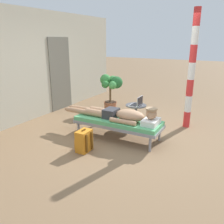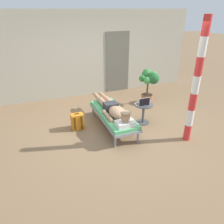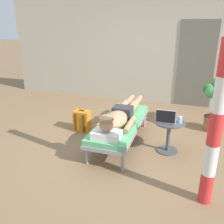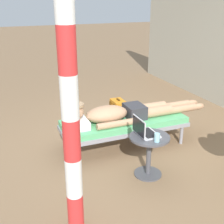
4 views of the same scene
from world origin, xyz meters
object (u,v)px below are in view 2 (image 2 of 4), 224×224
side_table (143,110)px  drink_glass (149,101)px  laptop (143,103)px  potted_plant (149,83)px  person_reclining (114,109)px  lounge_chair (113,115)px  porch_post (196,85)px  backpack (78,122)px

side_table → drink_glass: bearing=3.1°
laptop → potted_plant: size_ratio=0.30×
person_reclining → potted_plant: bearing=34.1°
lounge_chair → potted_plant: size_ratio=1.74×
side_table → person_reclining: bearing=179.4°
porch_post → potted_plant: bearing=83.8°
laptop → potted_plant: (0.84, 1.15, 0.08)m
person_reclining → laptop: size_ratio=7.00×
backpack → laptop: bearing=-13.0°
lounge_chair → side_table: 0.82m
side_table → drink_glass: 0.26m
lounge_chair → drink_glass: bearing=-2.4°
person_reclining → laptop: bearing=-4.5°
person_reclining → drink_glass: size_ratio=21.54×
side_table → drink_glass: drink_glass is taller
drink_glass → backpack: 1.87m
porch_post → laptop: bearing=120.6°
backpack → potted_plant: (2.44, 0.78, 0.46)m
side_table → potted_plant: potted_plant is taller
side_table → porch_post: size_ratio=0.20×
drink_glass → laptop: bearing=-164.2°
person_reclining → side_table: bearing=-0.6°
person_reclining → porch_post: 1.91m
drink_glass → backpack: drink_glass is taller
side_table → potted_plant: (0.78, 1.09, 0.30)m
laptop → side_table: bearing=40.5°
laptop → drink_glass: 0.22m
person_reclining → drink_glass: 0.97m
drink_glass → potted_plant: size_ratio=0.10×
porch_post → drink_glass: bearing=110.0°
potted_plant → person_reclining: bearing=-145.9°
side_table → porch_post: 1.53m
person_reclining → porch_post: (1.36, -1.08, 0.79)m
potted_plant → porch_post: size_ratio=0.40×
side_table → porch_post: bearing=-63.1°
drink_glass → potted_plant: 1.26m
side_table → backpack: 1.69m
drink_glass → porch_post: porch_post is taller
lounge_chair → side_table: (0.82, -0.05, 0.01)m
side_table → backpack: size_ratio=1.23×
person_reclining → lounge_chair: bearing=90.0°
lounge_chair → backpack: size_ratio=4.29×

